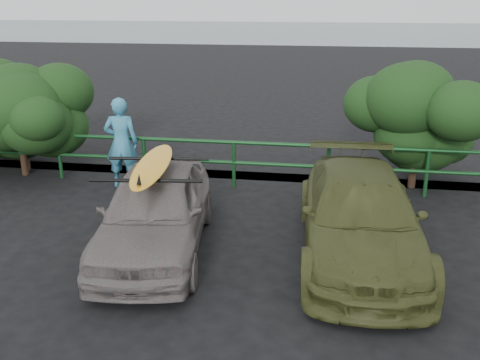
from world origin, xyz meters
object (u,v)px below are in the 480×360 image
object	(u,v)px
guardrail	(189,162)
sedan	(155,211)
man	(121,143)
surfboard	(153,165)
olive_vehicle	(360,216)

from	to	relation	value
guardrail	sedan	world-z (taller)	sedan
guardrail	man	bearing A→B (deg)	-167.37
sedan	surfboard	distance (m)	0.77
olive_vehicle	guardrail	bearing A→B (deg)	138.68
sedan	man	bearing A→B (deg)	112.41
sedan	olive_vehicle	distance (m)	3.26
surfboard	man	bearing A→B (deg)	112.41
man	surfboard	world-z (taller)	man
man	surfboard	xyz separation A→B (m)	(1.63, -2.86, 0.47)
surfboard	sedan	bearing A→B (deg)	172.72
guardrail	man	xyz separation A→B (m)	(-1.38, -0.31, 0.46)
guardrail	surfboard	bearing A→B (deg)	-85.49
sedan	man	distance (m)	3.31
guardrail	sedan	bearing A→B (deg)	-85.49
olive_vehicle	sedan	bearing A→B (deg)	-176.27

